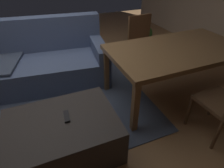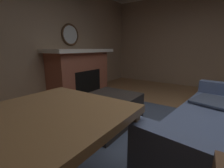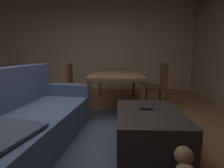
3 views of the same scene
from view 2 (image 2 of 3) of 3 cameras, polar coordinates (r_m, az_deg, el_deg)
The scene contains 9 objects.
floor at distance 2.26m, azimuth 24.32°, elevation -19.78°, with size 8.50×8.50×0.00m, color olive.
wall_back_fireplace_side at distance 3.83m, azimuth -26.51°, elevation 14.50°, with size 7.49×0.12×2.74m, color #9E846B.
wall_left at distance 5.46m, azimuth 32.74°, elevation 12.96°, with size 0.12×6.54×2.74m, color #9E846B.
area_rug at distance 2.30m, azimuth 13.69°, elevation -18.15°, with size 2.60×2.00×0.01m, color #3D475B.
fireplace at distance 4.13m, azimuth -11.46°, elevation 4.36°, with size 1.81×0.76×1.15m.
round_wall_mirror at distance 4.31m, azimuth -14.80°, elevation 16.77°, with size 0.54×0.05×0.54m.
ottoman_coffee_table at distance 2.52m, azimuth -2.18°, elevation -9.49°, with size 1.08×0.80×0.44m, color #2D2826.
tv_remote at distance 2.37m, azimuth -2.62°, elevation -5.01°, with size 0.05×0.16×0.02m, color black.
small_dog at distance 3.27m, azimuth 4.28°, elevation -4.90°, with size 0.49×0.25×0.30m.
Camera 2 is at (1.91, 0.25, 1.18)m, focal length 25.38 mm.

